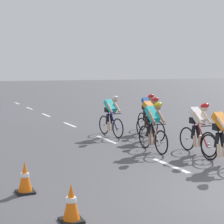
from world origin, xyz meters
name	(u,v)px	position (x,y,z in m)	size (l,w,h in m)	color
lane_markings_centre	(70,125)	(0.00, 10.75, 0.00)	(0.14, 25.60, 0.01)	white
cyclist_lead	(223,135)	(1.27, 2.25, 0.79)	(0.42, 1.72, 1.56)	black
cyclist_second	(198,127)	(1.51, 3.55, 0.79)	(0.42, 1.72, 1.56)	black
cyclist_third	(153,126)	(0.48, 4.39, 0.79)	(0.42, 1.72, 1.56)	black
cyclist_fourth	(151,118)	(1.41, 6.07, 0.79)	(0.44, 1.72, 1.56)	black
cyclist_fifth	(111,115)	(0.45, 7.31, 0.79)	(0.45, 1.72, 1.56)	black
cyclist_sixth	(148,112)	(2.18, 7.57, 0.79)	(0.44, 1.72, 1.56)	black
traffic_cone_near	(71,203)	(-3.50, 0.44, 0.31)	(0.36, 0.36, 0.64)	black
traffic_cone_mid	(25,178)	(-3.87, 2.20, 0.31)	(0.36, 0.36, 0.64)	black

